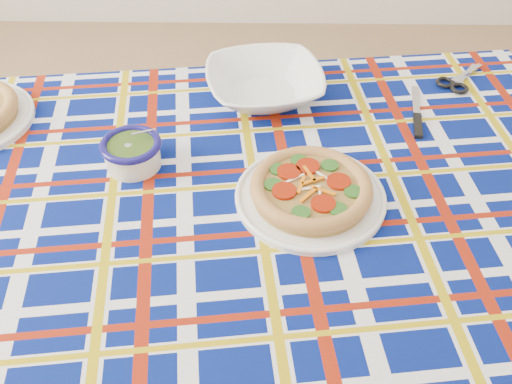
# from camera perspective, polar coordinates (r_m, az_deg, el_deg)

# --- Properties ---
(floor) EXTENTS (4.00, 4.00, 0.00)m
(floor) POSITION_cam_1_polar(r_m,az_deg,el_deg) (1.80, -14.38, -13.74)
(floor) COLOR #8C6A48
(floor) RESTS_ON ground
(dining_table) EXTENTS (1.65, 1.14, 0.72)m
(dining_table) POSITION_cam_1_polar(r_m,az_deg,el_deg) (1.12, -3.36, -3.75)
(dining_table) COLOR brown
(dining_table) RESTS_ON floor
(tablecloth) EXTENTS (1.68, 1.18, 0.10)m
(tablecloth) POSITION_cam_1_polar(r_m,az_deg,el_deg) (1.10, -3.41, -2.91)
(tablecloth) COLOR #051362
(tablecloth) RESTS_ON dining_table
(main_focaccia_plate) EXTENTS (0.31, 0.31, 0.06)m
(main_focaccia_plate) POSITION_cam_1_polar(r_m,az_deg,el_deg) (1.06, 5.53, 0.34)
(main_focaccia_plate) COLOR olive
(main_focaccia_plate) RESTS_ON tablecloth
(pesto_bowl) EXTENTS (0.14, 0.14, 0.07)m
(pesto_bowl) POSITION_cam_1_polar(r_m,az_deg,el_deg) (1.15, -12.32, 4.05)
(pesto_bowl) COLOR #243D10
(pesto_bowl) RESTS_ON tablecloth
(serving_bowl) EXTENTS (0.31, 0.31, 0.07)m
(serving_bowl) POSITION_cam_1_polar(r_m,az_deg,el_deg) (1.33, 0.86, 10.75)
(serving_bowl) COLOR white
(serving_bowl) RESTS_ON tablecloth
(table_knife) EXTENTS (0.05, 0.21, 0.01)m
(table_knife) POSITION_cam_1_polar(r_m,az_deg,el_deg) (1.37, 15.71, 8.71)
(table_knife) COLOR silver
(table_knife) RESTS_ON tablecloth
(kitchen_scissors) EXTENTS (0.18, 0.19, 0.02)m
(kitchen_scissors) POSITION_cam_1_polar(r_m,az_deg,el_deg) (1.50, 20.30, 11.04)
(kitchen_scissors) COLOR silver
(kitchen_scissors) RESTS_ON tablecloth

